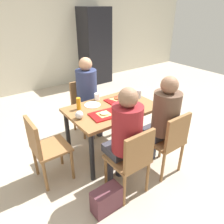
{
  "coord_description": "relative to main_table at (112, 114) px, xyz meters",
  "views": [
    {
      "loc": [
        -1.52,
        -2.08,
        1.97
      ],
      "look_at": [
        0.0,
        0.0,
        0.65
      ],
      "focal_mm": 34.19,
      "sensor_mm": 36.0,
      "label": 1
    }
  ],
  "objects": [
    {
      "name": "foil_bundle",
      "position": [
        -0.5,
        -0.02,
        0.15
      ],
      "size": [
        0.1,
        0.1,
        0.1
      ],
      "primitive_type": "sphere",
      "color": "silver",
      "rests_on": "main_table"
    },
    {
      "name": "plastic_cup_b",
      "position": [
        0.03,
        -0.33,
        0.15
      ],
      "size": [
        0.07,
        0.07,
        0.1
      ],
      "primitive_type": "cylinder",
      "color": "white",
      "rests_on": "main_table"
    },
    {
      "name": "soda_can",
      "position": [
        0.5,
        0.02,
        0.16
      ],
      "size": [
        0.07,
        0.07,
        0.12
      ],
      "primitive_type": "cylinder",
      "color": "#B7BCC6",
      "rests_on": "main_table"
    },
    {
      "name": "person_in_brown_jacket",
      "position": [
        0.3,
        -0.63,
        0.13
      ],
      "size": [
        0.32,
        0.42,
        1.27
      ],
      "color": "#383842",
      "rests_on": "ground_plane"
    },
    {
      "name": "plastic_cup_a",
      "position": [
        -0.03,
        0.33,
        0.15
      ],
      "size": [
        0.07,
        0.07,
        0.1
      ],
      "primitive_type": "cylinder",
      "color": "white",
      "rests_on": "main_table"
    },
    {
      "name": "person_far_side",
      "position": [
        -0.0,
        0.63,
        0.13
      ],
      "size": [
        0.32,
        0.42,
        1.27
      ],
      "color": "#383842",
      "rests_on": "ground_plane"
    },
    {
      "name": "pizza_slice_b",
      "position": [
        0.23,
        0.13,
        0.12
      ],
      "size": [
        0.28,
        0.27,
        0.02
      ],
      "color": "#DBAD60",
      "rests_on": "tray_red_far"
    },
    {
      "name": "pizza_slice_a",
      "position": [
        -0.21,
        -0.13,
        0.12
      ],
      "size": [
        0.22,
        0.22,
        0.02
      ],
      "color": "#DBAD60",
      "rests_on": "tray_red_near"
    },
    {
      "name": "ground_plane",
      "position": [
        0.0,
        0.0,
        -0.64
      ],
      "size": [
        10.0,
        10.0,
        0.02
      ],
      "primitive_type": "cube",
      "color": "#B7A893"
    },
    {
      "name": "tray_red_near",
      "position": [
        -0.21,
        -0.14,
        0.1
      ],
      "size": [
        0.38,
        0.29,
        0.02
      ],
      "primitive_type": "cube",
      "rotation": [
        0.0,
        0.0,
        -0.1
      ],
      "color": "#B21414",
      "rests_on": "main_table"
    },
    {
      "name": "drink_fridge",
      "position": [
        1.52,
        2.85,
        0.32
      ],
      "size": [
        0.7,
        0.6,
        1.9
      ],
      "primitive_type": "cube",
      "color": "black",
      "rests_on": "ground_plane"
    },
    {
      "name": "person_in_red",
      "position": [
        -0.3,
        -0.63,
        0.13
      ],
      "size": [
        0.32,
        0.42,
        1.27
      ],
      "color": "#383842",
      "rests_on": "ground_plane"
    },
    {
      "name": "chair_left_end",
      "position": [
        -0.98,
        0.0,
        -0.12
      ],
      "size": [
        0.4,
        0.4,
        0.86
      ],
      "color": "olive",
      "rests_on": "ground_plane"
    },
    {
      "name": "chair_near_right",
      "position": [
        0.3,
        -0.77,
        -0.12
      ],
      "size": [
        0.4,
        0.4,
        0.86
      ],
      "color": "olive",
      "rests_on": "ground_plane"
    },
    {
      "name": "chair_near_left",
      "position": [
        -0.3,
        -0.77,
        -0.12
      ],
      "size": [
        0.4,
        0.4,
        0.86
      ],
      "color": "olive",
      "rests_on": "ground_plane"
    },
    {
      "name": "condiment_bottle",
      "position": [
        -0.39,
        0.21,
        0.18
      ],
      "size": [
        0.06,
        0.06,
        0.16
      ],
      "primitive_type": "cylinder",
      "color": "orange",
      "rests_on": "main_table"
    },
    {
      "name": "chair_far_side",
      "position": [
        0.0,
        0.77,
        -0.12
      ],
      "size": [
        0.4,
        0.4,
        0.86
      ],
      "color": "olive",
      "rests_on": "ground_plane"
    },
    {
      "name": "back_wall",
      "position": [
        0.0,
        3.2,
        0.77
      ],
      "size": [
        10.0,
        0.1,
        2.8
      ],
      "primitive_type": "cube",
      "color": "beige",
      "rests_on": "ground_plane"
    },
    {
      "name": "handbag",
      "position": [
        -0.65,
        -0.79,
        -0.49
      ],
      "size": [
        0.32,
        0.17,
        0.28
      ],
      "primitive_type": "cube",
      "rotation": [
        0.0,
        0.0,
        0.03
      ],
      "color": "#592D38",
      "rests_on": "ground_plane"
    },
    {
      "name": "paper_plate_center",
      "position": [
        -0.18,
        0.21,
        0.1
      ],
      "size": [
        0.22,
        0.22,
        0.01
      ],
      "primitive_type": "cylinder",
      "color": "white",
      "rests_on": "main_table"
    },
    {
      "name": "paper_plate_near_edge",
      "position": [
        0.18,
        -0.21,
        0.1
      ],
      "size": [
        0.22,
        0.22,
        0.01
      ],
      "primitive_type": "cylinder",
      "color": "white",
      "rests_on": "main_table"
    },
    {
      "name": "main_table",
      "position": [
        0.0,
        0.0,
        0.0
      ],
      "size": [
        1.19,
        0.77,
        0.72
      ],
      "color": "olive",
      "rests_on": "ground_plane"
    },
    {
      "name": "tray_red_far",
      "position": [
        0.21,
        0.12,
        0.1
      ],
      "size": [
        0.36,
        0.26,
        0.02
      ],
      "primitive_type": "cube",
      "rotation": [
        0.0,
        0.0,
        -0.0
      ],
      "color": "#B21414",
      "rests_on": "main_table"
    }
  ]
}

